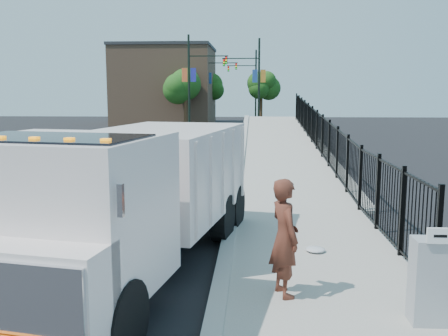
{
  "coord_description": "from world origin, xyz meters",
  "views": [
    {
      "loc": [
        0.56,
        -10.0,
        3.42
      ],
      "look_at": [
        -0.17,
        2.0,
        1.59
      ],
      "focal_mm": 40.0,
      "sensor_mm": 36.0,
      "label": 1
    }
  ],
  "objects": [
    {
      "name": "ground",
      "position": [
        0.0,
        0.0,
        0.0
      ],
      "size": [
        120.0,
        120.0,
        0.0
      ],
      "primitive_type": "plane",
      "color": "black",
      "rests_on": "ground"
    },
    {
      "name": "sidewalk",
      "position": [
        1.93,
        -2.0,
        0.06
      ],
      "size": [
        3.55,
        12.0,
        0.12
      ],
      "primitive_type": "cube",
      "color": "#9E998E",
      "rests_on": "ground"
    },
    {
      "name": "curb",
      "position": [
        0.0,
        -2.0,
        0.08
      ],
      "size": [
        0.3,
        12.0,
        0.16
      ],
      "primitive_type": "cube",
      "color": "#ADAAA3",
      "rests_on": "ground"
    },
    {
      "name": "ramp",
      "position": [
        2.12,
        16.0,
        0.0
      ],
      "size": [
        3.95,
        24.06,
        3.19
      ],
      "primitive_type": "cube",
      "rotation": [
        0.06,
        0.0,
        0.0
      ],
      "color": "#9E998E",
      "rests_on": "ground"
    },
    {
      "name": "iron_fence",
      "position": [
        3.55,
        12.0,
        0.9
      ],
      "size": [
        0.1,
        28.0,
        1.8
      ],
      "primitive_type": "cube",
      "color": "black",
      "rests_on": "ground"
    },
    {
      "name": "truck",
      "position": [
        -1.73,
        -1.13,
        1.61
      ],
      "size": [
        4.09,
        8.68,
        2.86
      ],
      "rotation": [
        0.0,
        0.0,
        -0.18
      ],
      "color": "black",
      "rests_on": "ground"
    },
    {
      "name": "worker",
      "position": [
        1.06,
        -2.15,
        1.09
      ],
      "size": [
        0.68,
        0.83,
        1.94
      ],
      "primitive_type": "imported",
      "rotation": [
        0.0,
        0.0,
        1.93
      ],
      "color": "#5B291C",
      "rests_on": "sidewalk"
    },
    {
      "name": "utility_cabinet",
      "position": [
        3.1,
        -3.04,
        0.75
      ],
      "size": [
        0.55,
        0.4,
        1.25
      ],
      "primitive_type": "cube",
      "color": "gray",
      "rests_on": "sidewalk"
    },
    {
      "name": "arrow_sign",
      "position": [
        3.1,
        -3.26,
        1.48
      ],
      "size": [
        0.35,
        0.04,
        0.22
      ],
      "primitive_type": "cube",
      "color": "white",
      "rests_on": "utility_cabinet"
    },
    {
      "name": "debris",
      "position": [
        1.86,
        0.13,
        0.17
      ],
      "size": [
        0.41,
        0.41,
        0.1
      ],
      "primitive_type": "ellipsoid",
      "color": "silver",
      "rests_on": "sidewalk"
    },
    {
      "name": "light_pole_0",
      "position": [
        -4.46,
        30.9,
        4.36
      ],
      "size": [
        3.77,
        0.22,
        8.0
      ],
      "color": "black",
      "rests_on": "ground"
    },
    {
      "name": "light_pole_1",
      "position": [
        0.63,
        33.98,
        4.36
      ],
      "size": [
        3.78,
        0.22,
        8.0
      ],
      "color": "black",
      "rests_on": "ground"
    },
    {
      "name": "light_pole_2",
      "position": [
        -4.02,
        40.56,
        4.36
      ],
      "size": [
        3.77,
        0.22,
        8.0
      ],
      "color": "black",
      "rests_on": "ground"
    },
    {
      "name": "light_pole_3",
      "position": [
        0.4,
        45.89,
        4.36
      ],
      "size": [
        3.77,
        0.22,
        8.0
      ],
      "color": "black",
      "rests_on": "ground"
    },
    {
      "name": "tree_0",
      "position": [
        -5.92,
        37.19,
        3.97
      ],
      "size": [
        3.1,
        3.1,
        5.55
      ],
      "color": "#382314",
      "rests_on": "ground"
    },
    {
      "name": "tree_1",
      "position": [
        1.23,
        41.56,
        3.92
      ],
      "size": [
        2.26,
        2.26,
        5.13
      ],
      "color": "#382314",
      "rests_on": "ground"
    },
    {
      "name": "tree_2",
      "position": [
        -4.28,
        46.25,
        3.95
      ],
      "size": [
        2.63,
        2.63,
        5.32
      ],
      "color": "#382314",
      "rests_on": "ground"
    },
    {
      "name": "building",
      "position": [
        -9.0,
        44.0,
        4.0
      ],
      "size": [
        10.0,
        10.0,
        8.0
      ],
      "primitive_type": "cube",
      "color": "#8C664C",
      "rests_on": "ground"
    }
  ]
}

